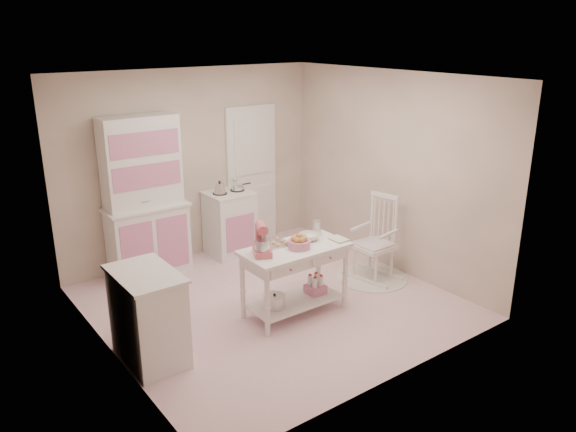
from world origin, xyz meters
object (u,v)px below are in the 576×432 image
Objects in this scene: work_table at (295,280)px; hutch at (145,197)px; bread_basket at (299,244)px; stand_mixer at (262,240)px; stove at (230,223)px; rocking_chair at (374,238)px; base_cabinet at (148,317)px.

hutch is at bearing 113.38° from work_table.
bread_basket is (0.02, -0.05, 0.45)m from work_table.
hutch reaches higher than stand_mixer.
work_table is (0.87, -2.01, -0.64)m from hutch.
hutch is 2.25m from bread_basket.
stand_mixer is (-0.75, -1.94, 0.51)m from stove.
hutch is 8.32× the size of bread_basket.
rocking_chair is at bearing -60.28° from stove.
base_cabinet is at bearing -137.25° from stove.
bread_basket is (0.44, -0.07, -0.12)m from stand_mixer.
bread_basket is at bearing -4.45° from base_cabinet.
hutch is 1.89× the size of rocking_chair.
rocking_chair is 1.39m from bread_basket.
base_cabinet is (-0.83, -1.93, -0.58)m from hutch.
stand_mixer is (1.28, -0.06, 0.51)m from base_cabinet.
stand_mixer is at bearing 170.96° from bread_basket.
stove is 0.77× the size of work_table.
rocking_chair is at bearing 28.05° from stand_mixer.
base_cabinet is 3.68× the size of bread_basket.
stand_mixer is at bearing 172.92° from rocking_chair.
stand_mixer is at bearing 177.27° from work_table.
work_table is (1.70, -0.08, -0.06)m from base_cabinet.
stove is 2.76m from base_cabinet.
rocking_chair is at bearing -39.85° from hutch.
work_table is (-1.37, -0.14, -0.15)m from rocking_chair.
base_cabinet is 1.70m from work_table.
bread_basket is at bearing 177.12° from rocking_chair.
stove is at bearing 92.99° from stand_mixer.
stove is 2.14m from stand_mixer.
hutch is 2.04m from stand_mixer.
stand_mixer reaches higher than work_table.
rocking_chair is at bearing 1.08° from base_cabinet.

